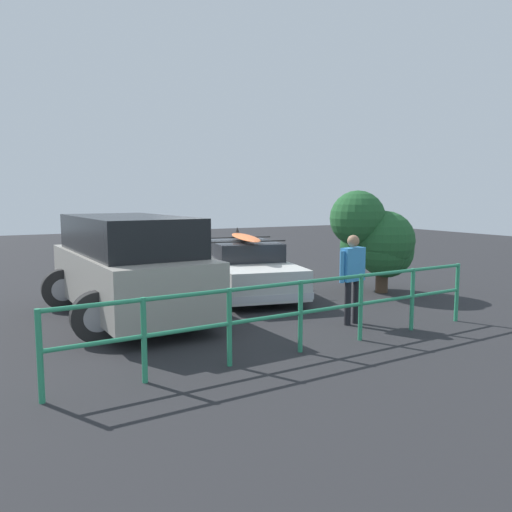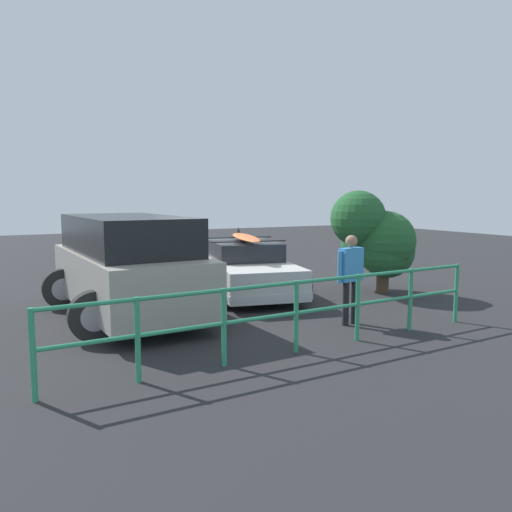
# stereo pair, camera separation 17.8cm
# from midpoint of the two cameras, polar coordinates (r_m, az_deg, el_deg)

# --- Properties ---
(ground_plane) EXTENTS (44.00, 44.00, 0.02)m
(ground_plane) POSITION_cam_midpoint_polar(r_m,az_deg,el_deg) (12.25, -4.85, -4.08)
(ground_plane) COLOR #28282B
(ground_plane) RESTS_ON ground
(parking_stripe) EXTENTS (0.12, 3.53, 0.00)m
(parking_stripe) POSITION_cam_midpoint_polar(r_m,az_deg,el_deg) (11.48, -8.60, -4.81)
(parking_stripe) COLOR silver
(parking_stripe) RESTS_ON ground
(sedan_car) EXTENTS (2.88, 4.71, 1.51)m
(sedan_car) POSITION_cam_midpoint_polar(r_m,az_deg,el_deg) (11.98, -1.80, -1.33)
(sedan_car) COLOR silver
(sedan_car) RESTS_ON ground
(suv_car) EXTENTS (2.92, 4.90, 1.93)m
(suv_car) POSITION_cam_midpoint_polar(r_m,az_deg,el_deg) (9.83, -14.91, -1.02)
(suv_car) COLOR #9E998E
(suv_car) RESTS_ON ground
(person_bystander) EXTENTS (0.62, 0.25, 1.62)m
(person_bystander) POSITION_cam_midpoint_polar(r_m,az_deg,el_deg) (9.08, 10.43, -1.70)
(person_bystander) COLOR black
(person_bystander) RESTS_ON ground
(railing_fence) EXTENTS (7.20, 0.52, 1.08)m
(railing_fence) POSITION_cam_midpoint_polar(r_m,az_deg,el_deg) (7.40, 4.43, -5.75)
(railing_fence) COLOR #2D9366
(railing_fence) RESTS_ON ground
(bush_near_left) EXTENTS (1.99, 1.97, 2.44)m
(bush_near_left) POSITION_cam_midpoint_polar(r_m,az_deg,el_deg) (12.15, 13.12, 1.75)
(bush_near_left) COLOR #4C3828
(bush_near_left) RESTS_ON ground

